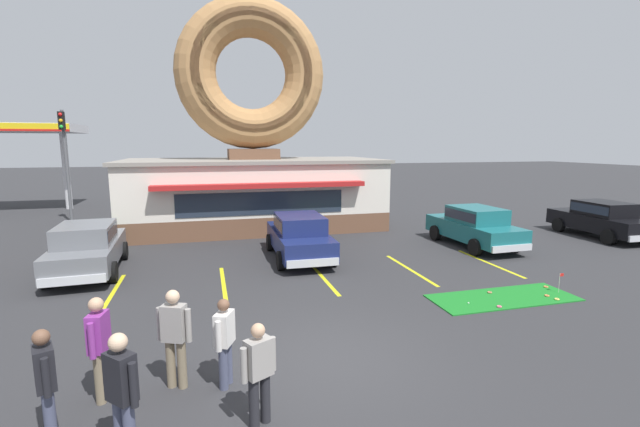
{
  "coord_description": "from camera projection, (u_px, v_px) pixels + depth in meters",
  "views": [
    {
      "loc": [
        -2.19,
        -7.36,
        4.07
      ],
      "look_at": [
        1.13,
        5.0,
        2.0
      ],
      "focal_mm": 24.0,
      "sensor_mm": 36.0,
      "label": 1
    }
  ],
  "objects": [
    {
      "name": "pedestrian_clipboard_woman",
      "position": [
        175.0,
        334.0,
        7.11
      ],
      "size": [
        0.56,
        0.37,
        1.71
      ],
      "color": "#7F7056",
      "rests_on": "ground"
    },
    {
      "name": "mini_donut_mid_left",
      "position": [
        490.0,
        292.0,
        11.76
      ],
      "size": [
        0.13,
        0.13,
        0.04
      ],
      "primitive_type": "torus",
      "color": "#A5724C",
      "rests_on": "putting_mat"
    },
    {
      "name": "car_grey",
      "position": [
        87.0,
        246.0,
        13.57
      ],
      "size": [
        2.16,
        4.64,
        1.6
      ],
      "color": "slate",
      "rests_on": "ground"
    },
    {
      "name": "mini_donut_near_right",
      "position": [
        499.0,
        306.0,
        10.73
      ],
      "size": [
        0.13,
        0.13,
        0.04
      ],
      "primitive_type": "torus",
      "color": "#D8667F",
      "rests_on": "putting_mat"
    },
    {
      "name": "car_black",
      "position": [
        601.0,
        218.0,
        18.87
      ],
      "size": [
        2.14,
        4.64,
        1.6
      ],
      "color": "black",
      "rests_on": "ground"
    },
    {
      "name": "ground_plane",
      "position": [
        331.0,
        358.0,
        8.22
      ],
      "size": [
        160.0,
        160.0,
        0.0
      ],
      "primitive_type": "plane",
      "color": "#2D2D30"
    },
    {
      "name": "pedestrian_blue_sweater_man",
      "position": [
        99.0,
        344.0,
        6.75
      ],
      "size": [
        0.3,
        0.59,
        1.72
      ],
      "color": "#7F7056",
      "rests_on": "ground"
    },
    {
      "name": "donut_shop_building",
      "position": [
        253.0,
        151.0,
        20.95
      ],
      "size": [
        12.3,
        6.75,
        10.96
      ],
      "color": "brown",
      "rests_on": "ground"
    },
    {
      "name": "parking_stripe_far_left",
      "position": [
        112.0,
        294.0,
        11.76
      ],
      "size": [
        0.12,
        3.6,
        0.01
      ],
      "primitive_type": "cube",
      "color": "yellow",
      "rests_on": "ground"
    },
    {
      "name": "traffic_light_pole",
      "position": [
        65.0,
        152.0,
        21.8
      ],
      "size": [
        0.28,
        0.47,
        5.8
      ],
      "color": "#595B60",
      "rests_on": "ground"
    },
    {
      "name": "pedestrian_beanie_man",
      "position": [
        225.0,
        339.0,
        7.17
      ],
      "size": [
        0.38,
        0.55,
        1.55
      ],
      "color": "#474C66",
      "rests_on": "ground"
    },
    {
      "name": "car_navy",
      "position": [
        299.0,
        235.0,
        15.33
      ],
      "size": [
        2.04,
        4.59,
        1.6
      ],
      "color": "navy",
      "rests_on": "ground"
    },
    {
      "name": "trash_bin",
      "position": [
        107.0,
        237.0,
        16.63
      ],
      "size": [
        0.57,
        0.57,
        0.97
      ],
      "color": "#1E662D",
      "rests_on": "ground"
    },
    {
      "name": "pedestrian_leather_jacket_man",
      "position": [
        122.0,
        391.0,
        5.4
      ],
      "size": [
        0.44,
        0.46,
        1.76
      ],
      "color": "#474C66",
      "rests_on": "ground"
    },
    {
      "name": "pedestrian_crossing_woman",
      "position": [
        259.0,
        370.0,
        6.16
      ],
      "size": [
        0.54,
        0.39,
        1.56
      ],
      "color": "#232328",
      "rests_on": "ground"
    },
    {
      "name": "parking_stripe_mid_right",
      "position": [
        489.0,
        263.0,
        14.83
      ],
      "size": [
        0.12,
        3.6,
        0.01
      ],
      "primitive_type": "cube",
      "color": "yellow",
      "rests_on": "ground"
    },
    {
      "name": "car_teal",
      "position": [
        474.0,
        225.0,
        17.18
      ],
      "size": [
        2.06,
        4.6,
        1.6
      ],
      "color": "#196066",
      "rests_on": "ground"
    },
    {
      "name": "mini_donut_near_left",
      "position": [
        547.0,
        296.0,
        11.5
      ],
      "size": [
        0.13,
        0.13,
        0.04
      ],
      "primitive_type": "torus",
      "color": "#D17F47",
      "rests_on": "putting_mat"
    },
    {
      "name": "golf_ball",
      "position": [
        468.0,
        303.0,
        10.95
      ],
      "size": [
        0.04,
        0.04,
        0.04
      ],
      "primitive_type": "sphere",
      "color": "white",
      "rests_on": "putting_mat"
    },
    {
      "name": "parking_stripe_mid_left",
      "position": [
        322.0,
        277.0,
        13.3
      ],
      "size": [
        0.12,
        3.6,
        0.01
      ],
      "primitive_type": "cube",
      "color": "yellow",
      "rests_on": "ground"
    },
    {
      "name": "pedestrian_hooded_kid",
      "position": [
        46.0,
        381.0,
        5.78
      ],
      "size": [
        0.36,
        0.56,
        1.64
      ],
      "color": "#474C66",
      "rests_on": "ground"
    },
    {
      "name": "mini_donut_mid_centre",
      "position": [
        557.0,
        299.0,
        11.24
      ],
      "size": [
        0.13,
        0.13,
        0.04
      ],
      "primitive_type": "torus",
      "color": "#E5C666",
      "rests_on": "putting_mat"
    },
    {
      "name": "parking_stripe_left",
      "position": [
        224.0,
        285.0,
        12.53
      ],
      "size": [
        0.12,
        3.6,
        0.01
      ],
      "primitive_type": "cube",
      "color": "yellow",
      "rests_on": "ground"
    },
    {
      "name": "putting_mat",
      "position": [
        503.0,
        298.0,
        11.43
      ],
      "size": [
        3.95,
        1.46,
        0.03
      ],
      "primitive_type": "cube",
      "color": "#197523",
      "rests_on": "ground"
    },
    {
      "name": "parking_stripe_centre",
      "position": [
        410.0,
        269.0,
        14.06
      ],
      "size": [
        0.12,
        3.6,
        0.01
      ],
      "primitive_type": "cube",
      "color": "yellow",
      "rests_on": "ground"
    },
    {
      "name": "mini_donut_mid_right",
      "position": [
        546.0,
        287.0,
        12.21
      ],
      "size": [
        0.13,
        0.13,
        0.04
      ],
      "primitive_type": "torus",
      "color": "#D17F47",
      "rests_on": "putting_mat"
    },
    {
      "name": "putting_flag_pin",
      "position": [
        561.0,
        278.0,
        11.74
      ],
      "size": [
        0.13,
        0.01,
        0.55
      ],
      "color": "silver",
      "rests_on": "putting_mat"
    }
  ]
}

